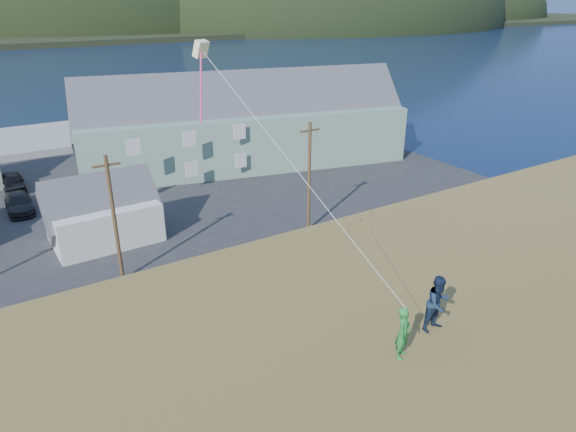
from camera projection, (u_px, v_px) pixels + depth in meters
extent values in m
plane|color=#0A1638|center=(133.00, 291.00, 31.46)|extent=(900.00, 900.00, 0.00)
cube|color=#4C3D19|center=(143.00, 305.00, 29.88)|extent=(110.00, 8.00, 0.10)
cube|color=#28282B|center=(75.00, 203.00, 44.66)|extent=(72.00, 36.00, 0.12)
ellipsoid|color=black|center=(104.00, 23.00, 290.40)|extent=(230.00, 207.00, 142.60)
ellipsoid|color=black|center=(287.00, 20.00, 328.50)|extent=(280.00, 252.00, 134.40)
ellipsoid|color=black|center=(394.00, 15.00, 410.37)|extent=(240.00, 216.00, 100.80)
cube|color=slate|center=(245.00, 137.00, 53.90)|extent=(34.07, 16.53, 5.62)
cube|color=#47474C|center=(244.00, 96.00, 52.19)|extent=(34.51, 16.45, 9.17)
cube|color=silver|center=(104.00, 222.00, 37.18)|extent=(7.34, 5.34, 2.88)
cube|color=#47474C|center=(100.00, 194.00, 36.32)|extent=(7.84, 5.29, 5.08)
cylinder|color=#47331E|center=(115.00, 220.00, 30.87)|extent=(0.24, 0.24, 8.16)
cylinder|color=#47331E|center=(309.00, 178.00, 37.75)|extent=(0.24, 0.24, 8.33)
imported|color=#365888|center=(95.00, 166.00, 51.74)|extent=(1.49, 4.18, 1.37)
imported|color=black|center=(19.00, 203.00, 42.50)|extent=(2.01, 4.93, 1.43)
imported|color=black|center=(13.00, 182.00, 47.12)|extent=(1.84, 4.50, 1.53)
imported|color=navy|center=(67.00, 191.00, 45.02)|extent=(2.05, 4.41, 1.46)
imported|color=#227F32|center=(403.00, 333.00, 14.34)|extent=(0.69, 0.63, 1.59)
imported|color=#16253D|center=(438.00, 304.00, 15.48)|extent=(0.91, 0.72, 1.83)
cube|color=#F7F1BC|center=(201.00, 49.00, 16.87)|extent=(0.57, 0.56, 0.60)
cylinder|color=#EC3E77|center=(201.00, 83.00, 15.97)|extent=(0.06, 0.06, 3.31)
cylinder|color=white|center=(294.00, 167.00, 15.45)|extent=(0.02, 0.02, 10.49)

